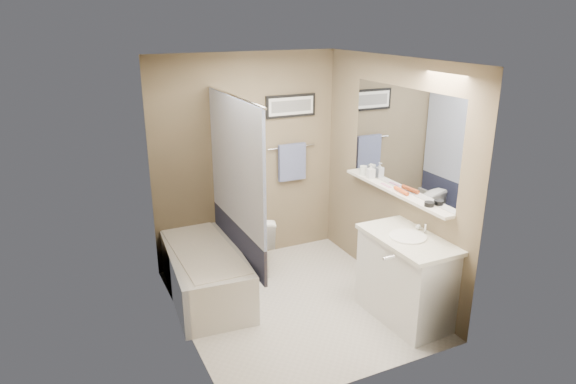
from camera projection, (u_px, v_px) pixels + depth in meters
name	position (u px, v px, depth m)	size (l,w,h in m)	color
ground	(294.00, 304.00, 5.19)	(2.50, 2.50, 0.00)	beige
ceiling	(295.00, 62.00, 4.42)	(2.20, 2.50, 0.04)	white
wall_back	(247.00, 160.00, 5.85)	(2.20, 0.04, 2.40)	brown
wall_front	(369.00, 241.00, 3.75)	(2.20, 0.04, 2.40)	brown
wall_left	(181.00, 209.00, 4.36)	(0.04, 2.50, 2.40)	brown
wall_right	(390.00, 177.00, 5.24)	(0.04, 2.50, 2.40)	brown
tile_surround	(168.00, 212.00, 4.85)	(0.02, 1.55, 2.00)	tan
curtain_rod	(233.00, 96.00, 4.79)	(0.02, 0.02, 1.55)	silver
curtain_upper	(236.00, 163.00, 5.00)	(0.03, 1.45, 1.28)	white
curtain_lower	(238.00, 240.00, 5.26)	(0.03, 1.45, 0.36)	#242944
mirror	(403.00, 140.00, 4.98)	(0.02, 1.60, 1.00)	silver
shelf	(394.00, 191.00, 5.12)	(0.12, 1.60, 0.03)	silver
towel_bar	(291.00, 147.00, 6.03)	(0.02, 0.02, 0.60)	silver
towel	(292.00, 162.00, 6.07)	(0.34, 0.05, 0.44)	#818FBC
art_frame	(291.00, 106.00, 5.89)	(0.62, 0.03, 0.26)	black
art_mat	(291.00, 106.00, 5.87)	(0.56, 0.00, 0.20)	white
art_image	(291.00, 106.00, 5.87)	(0.50, 0.00, 0.13)	#595959
door	(427.00, 252.00, 4.03)	(0.80, 0.02, 2.00)	silver
door_handle	(389.00, 258.00, 3.94)	(0.02, 0.02, 0.10)	silver
bathtub	(205.00, 273.00, 5.29)	(0.70, 1.50, 0.50)	silver
tub_rim	(204.00, 251.00, 5.21)	(0.56, 1.36, 0.02)	silver
toilet	(257.00, 241.00, 5.83)	(0.37, 0.66, 0.67)	white
vanity	(406.00, 280.00, 4.84)	(0.50, 0.90, 0.80)	silver
countertop	(408.00, 239.00, 4.70)	(0.54, 0.96, 0.04)	silver
sink_basin	(408.00, 236.00, 4.69)	(0.34, 0.34, 0.01)	white
faucet_spout	(426.00, 229.00, 4.75)	(0.02, 0.02, 0.10)	silver
faucet_knob	(418.00, 227.00, 4.85)	(0.05, 0.05, 0.05)	silver
candle_bowl_near	(429.00, 204.00, 4.67)	(0.09, 0.09, 0.04)	black
hair_brush_front	(401.00, 191.00, 5.02)	(0.04, 0.04, 0.22)	#CB4B1C
pink_comb	(386.00, 185.00, 5.24)	(0.03, 0.16, 0.01)	pink
glass_jar	(363.00, 170.00, 5.58)	(0.08, 0.08, 0.10)	silver
soap_bottle	(371.00, 171.00, 5.45)	(0.07, 0.07, 0.16)	#999999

